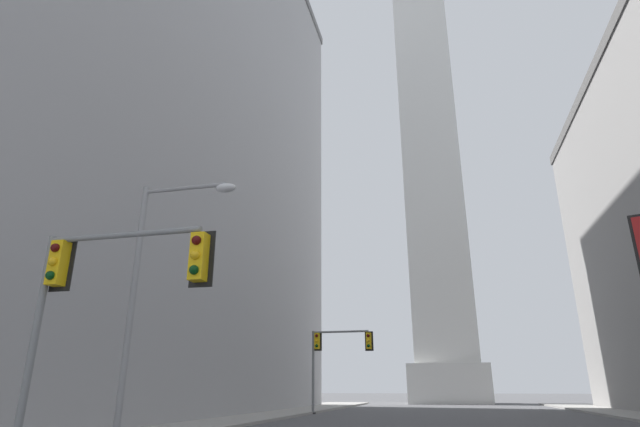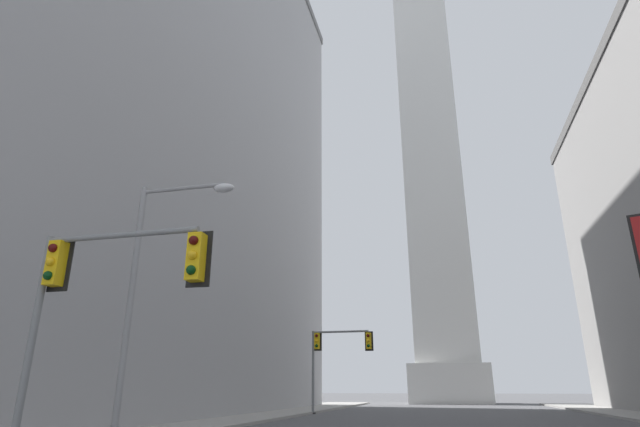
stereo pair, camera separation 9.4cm
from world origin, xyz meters
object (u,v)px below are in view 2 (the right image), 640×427
object	(u,v)px
traffic_light_near_left	(95,284)
street_lamp	(149,276)
traffic_light_mid_left	(333,350)
obelisk	(428,124)

from	to	relation	value
traffic_light_near_left	street_lamp	xyz separation A→B (m)	(-0.39, 2.77, 0.77)
traffic_light_mid_left	traffic_light_near_left	size ratio (longest dim) A/B	1.06
traffic_light_mid_left	traffic_light_near_left	distance (m)	25.17
traffic_light_mid_left	traffic_light_near_left	bearing A→B (deg)	-90.46
obelisk	traffic_light_near_left	size ratio (longest dim) A/B	14.47
street_lamp	traffic_light_near_left	bearing A→B (deg)	-82.03
obelisk	traffic_light_near_left	distance (m)	63.06
obelisk	traffic_light_mid_left	world-z (taller)	obelisk
obelisk	street_lamp	xyz separation A→B (m)	(-8.31, -50.60, -31.85)
obelisk	traffic_light_near_left	bearing A→B (deg)	-98.44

